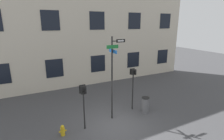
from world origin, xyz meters
The scene contains 7 objects.
ground_plane centered at (0.00, 0.00, 0.00)m, with size 60.00×60.00×0.00m, color #424244.
building_facade centered at (0.00, 7.55, 5.91)m, with size 24.00×0.63×11.81m.
street_sign_pole centered at (0.32, 0.81, 2.96)m, with size 1.19×0.92×5.01m.
pedestrian_signal_left centered at (-1.60, 0.49, 1.99)m, with size 0.35×0.40×2.55m.
pedestrian_signal_right centered at (2.04, 1.27, 2.18)m, with size 0.35×0.40×2.84m.
fire_hydrant centered at (-2.82, 0.44, 0.29)m, with size 0.39×0.23×0.60m.
trash_bin centered at (2.56, 0.53, 0.52)m, with size 0.49×0.49×1.04m.
Camera 1 is at (-4.09, -7.83, 5.71)m, focal length 28.00 mm.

